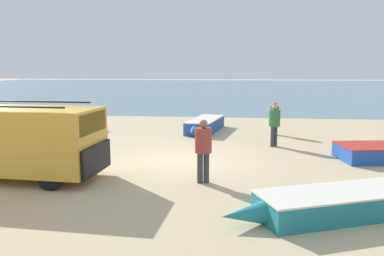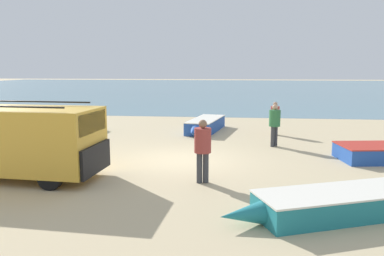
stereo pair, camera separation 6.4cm
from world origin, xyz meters
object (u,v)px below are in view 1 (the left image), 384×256
Objects in this scene: fishing_rowboat_1 at (343,203)px; fishing_rowboat_2 at (204,125)px; fisherman_1 at (274,121)px; fishing_rowboat_0 at (63,126)px; parked_van at (20,140)px; fisherman_2 at (203,145)px; fisherman_0 at (274,115)px.

fishing_rowboat_1 is 1.14× the size of fishing_rowboat_2.
fishing_rowboat_2 is 2.57× the size of fisherman_1.
fishing_rowboat_1 is 11.57m from fishing_rowboat_2.
fisherman_1 is (10.48, -2.55, 0.78)m from fishing_rowboat_0.
parked_van is 8.98m from fishing_rowboat_1.
fisherman_2 reaches higher than fishing_rowboat_1.
fishing_rowboat_1 is 3.98m from fisherman_2.
fisherman_0 is (-0.46, 10.28, 0.69)m from fishing_rowboat_1.
fishing_rowboat_0 is at bearing -63.24° from fishing_rowboat_1.
fishing_rowboat_2 is at bearing -91.70° from fishing_rowboat_1.
fisherman_0 is at bearing 179.69° from fishing_rowboat_0.
fisherman_2 reaches higher than fishing_rowboat_2.
fishing_rowboat_0 is at bearing 20.39° from fisherman_0.
parked_van reaches higher than fishing_rowboat_2.
fishing_rowboat_0 is 2.57× the size of fisherman_0.
fishing_rowboat_1 is 2.93× the size of fisherman_1.
fishing_rowboat_0 is 0.80× the size of fishing_rowboat_1.
fishing_rowboat_0 is at bearing -151.92° from fisherman_2.
parked_van is 3.03× the size of fisherman_0.
parked_van is at bearing -105.31° from fisherman_2.
fishing_rowboat_1 is 7.49m from fisherman_1.
fisherman_0 is (3.50, -0.60, 0.65)m from fishing_rowboat_2.
parked_van is at bearing -33.91° from fishing_rowboat_1.
fisherman_1 is 5.94m from fisherman_2.
fisherman_2 is (-2.86, -8.23, 0.12)m from fisherman_0.
fisherman_0 is 2.89m from fisherman_1.
fisherman_0 is at bearing 48.78° from parked_van.
fisherman_2 is at bearing 5.06° from parked_van.
fishing_rowboat_1 is 10.31m from fisherman_0.
fisherman_1 is at bearing 38.11° from parked_van.
fisherman_2 is at bearing 14.58° from fishing_rowboat_2.
fishing_rowboat_2 is (-3.96, 10.87, 0.04)m from fishing_rowboat_1.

